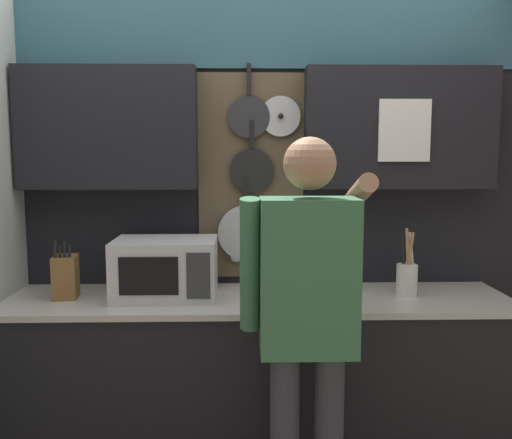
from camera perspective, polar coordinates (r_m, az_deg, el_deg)
name	(u,v)px	position (r m, az deg, el deg)	size (l,w,h in m)	color
base_cabinet_counter	(259,386)	(2.97, 0.31, -16.31)	(2.46, 0.61, 0.91)	black
back_wall_unit	(259,185)	(3.01, 0.25, 3.46)	(3.03, 0.22, 2.39)	black
microwave	(165,268)	(2.82, -9.04, -4.84)	(0.49, 0.35, 0.29)	silver
knife_block	(66,276)	(2.93, -18.51, -5.40)	(0.13, 0.16, 0.29)	brown
utensil_crock	(407,277)	(2.93, 14.86, -5.57)	(0.10, 0.10, 0.34)	white
person	(308,308)	(2.30, 5.20, -8.84)	(0.54, 0.65, 1.68)	#383842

